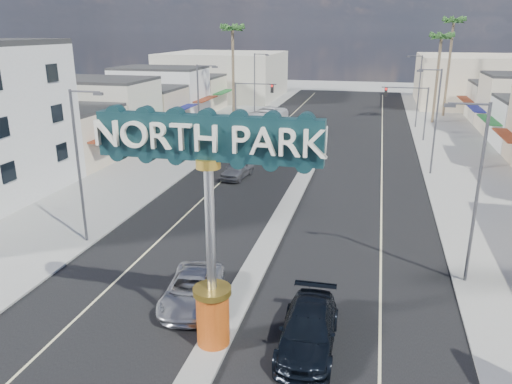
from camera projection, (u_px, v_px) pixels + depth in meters
The scene contains 24 objects.
ground at pixel (309, 167), 45.90m from camera, with size 160.00×160.00×0.00m, color gray.
road at pixel (309, 167), 45.90m from camera, with size 20.00×120.00×0.01m, color black.
median_island at pixel (274, 231), 31.11m from camera, with size 1.30×30.00×0.16m, color gray.
sidewalk_left at pixel (168, 157), 49.02m from camera, with size 8.00×120.00×0.12m, color gray.
sidewalk_right at pixel (472, 176), 42.74m from camera, with size 8.00×120.00×0.12m, color gray.
storefront_row_left at pixel (134, 105), 62.35m from camera, with size 12.00×42.00×6.00m, color beige.
backdrop_far_left at pixel (224, 75), 91.12m from camera, with size 20.00×20.00×8.00m, color #B7B29E.
backdrop_far_right at pixel (482, 81), 81.26m from camera, with size 20.00×20.00×8.00m, color beige.
gateway_sign at pixel (209, 207), 18.18m from camera, with size 8.20×1.50×9.15m.
traffic_signal_left at pixel (250, 98), 59.54m from camera, with size 5.09×0.45×6.00m.
traffic_signal_right at pixel (410, 103), 55.42m from camera, with size 5.09×0.45×6.00m.
streetlight_l_near at pixel (80, 160), 28.19m from camera, with size 2.03×0.22×9.00m.
streetlight_l_mid at pixel (200, 108), 46.66m from camera, with size 2.03×0.22×9.00m.
streetlight_l_far at pixel (256, 84), 66.97m from camera, with size 2.03×0.22×9.00m.
streetlight_r_near at pixel (475, 186), 23.52m from camera, with size 2.03×0.22×9.00m.
streetlight_r_mid at pixel (434, 117), 41.98m from camera, with size 2.03×0.22×9.00m.
streetlight_r_far at pixel (418, 88), 62.29m from camera, with size 2.03×0.22×9.00m.
palm_left_far at pixel (233, 34), 63.69m from camera, with size 2.60×2.60×13.10m.
palm_right_mid at pixel (441, 41), 63.67m from camera, with size 2.60×2.60×12.10m.
palm_right_far at pixel (453, 26), 68.21m from camera, with size 2.60×2.60×14.10m.
suv_left at pixel (192, 289), 22.95m from camera, with size 2.34×5.07×1.41m, color #B6B7BC.
suv_right at pixel (308, 330), 19.75m from camera, with size 2.18×5.37×1.56m, color black.
car_parked_left at pixel (237, 169), 42.39m from camera, with size 1.73×4.31×1.47m, color slate.
city_bus at pixel (257, 130), 53.27m from camera, with size 3.03×12.94×3.60m, color silver.
Camera 1 is at (5.69, -14.23, 12.14)m, focal length 35.00 mm.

